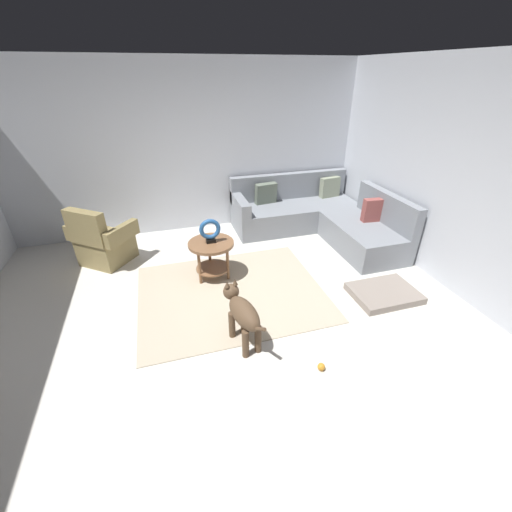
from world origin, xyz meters
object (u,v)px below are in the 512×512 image
object	(u,v)px
dog_bed_mat	(384,293)
dog	(242,313)
sectional_couch	(319,217)
armchair	(103,242)
side_table	(212,251)
torus_sculpture	(210,230)
dog_toy_ball	(321,367)

from	to	relation	value
dog_bed_mat	dog	size ratio (longest dim) A/B	0.95
sectional_couch	dog	size ratio (longest dim) A/B	2.68
armchair	dog	xyz separation A→B (m)	(1.52, -2.17, 0.05)
side_table	dog_bed_mat	bearing A→B (deg)	-27.91
armchair	dog_bed_mat	size ratio (longest dim) A/B	1.25
torus_sculpture	dog_bed_mat	world-z (taller)	torus_sculpture
side_table	dog_toy_ball	bearing A→B (deg)	-69.77
torus_sculpture	side_table	bearing A→B (deg)	180.00
sectional_couch	armchair	bearing A→B (deg)	-179.73
sectional_couch	dog	bearing A→B (deg)	-131.18
sectional_couch	side_table	xyz separation A→B (m)	(-2.00, -0.88, 0.12)
sectional_couch	dog_bed_mat	distance (m)	1.95
dog	sectional_couch	bearing A→B (deg)	36.61
dog_bed_mat	armchair	bearing A→B (deg)	150.75
side_table	dog	distance (m)	1.31
dog_toy_ball	sectional_couch	bearing A→B (deg)	64.92
side_table	dog	bearing A→B (deg)	-86.48
sectional_couch	dog_bed_mat	bearing A→B (deg)	-90.36
side_table	dog	size ratio (longest dim) A/B	0.72
side_table	armchair	bearing A→B (deg)	148.98
dog_bed_mat	dog_toy_ball	world-z (taller)	dog_bed_mat
dog	dog_toy_ball	bearing A→B (deg)	-55.70
armchair	dog	bearing A→B (deg)	-16.69
side_table	torus_sculpture	world-z (taller)	torus_sculpture
dog_toy_ball	dog_bed_mat	bearing A→B (deg)	33.18
armchair	torus_sculpture	world-z (taller)	armchair
torus_sculpture	dog_toy_ball	bearing A→B (deg)	-69.77
dog	dog_toy_ball	distance (m)	0.92
sectional_couch	dog_bed_mat	xyz separation A→B (m)	(-0.01, -1.93, -0.25)
sectional_couch	armchair	xyz separation A→B (m)	(-3.44, -0.02, 0.03)
sectional_couch	armchair	distance (m)	3.44
side_table	dog_toy_ball	size ratio (longest dim) A/B	8.14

